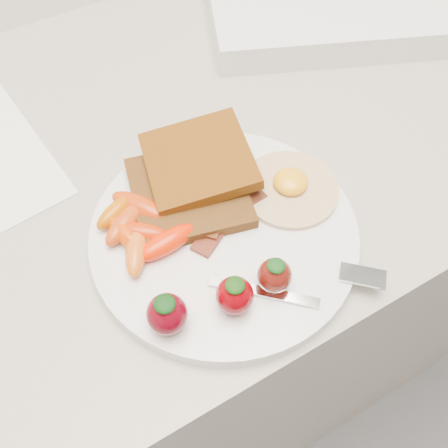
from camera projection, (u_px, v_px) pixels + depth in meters
counter at (178, 306)px, 0.96m from camera, size 2.00×0.60×0.90m
plate at (224, 234)px, 0.51m from camera, size 0.27×0.27×0.02m
toast_lower at (189, 192)px, 0.52m from camera, size 0.14×0.14×0.01m
toast_upper at (198, 161)px, 0.52m from camera, size 0.13×0.13×0.03m
fried_egg at (290, 187)px, 0.52m from camera, size 0.13×0.13×0.02m
bacon_strips at (223, 212)px, 0.51m from camera, size 0.10×0.08×0.01m
baby_carrots at (137, 228)px, 0.49m from camera, size 0.09×0.11×0.02m
strawberries at (220, 297)px, 0.44m from camera, size 0.13×0.05×0.04m
fork at (309, 284)px, 0.46m from camera, size 0.15×0.09×0.00m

